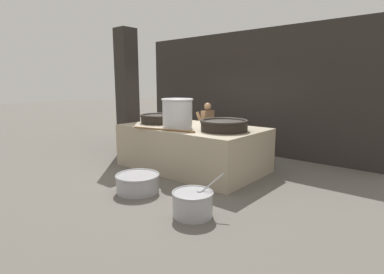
% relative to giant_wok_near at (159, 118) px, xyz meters
% --- Properties ---
extents(ground_plane, '(60.00, 60.00, 0.00)m').
position_rel_giant_wok_near_xyz_m(ground_plane, '(1.05, 0.06, -1.14)').
color(ground_plane, '#666059').
extents(back_wall, '(7.51, 0.24, 3.50)m').
position_rel_giant_wok_near_xyz_m(back_wall, '(1.05, 2.57, 0.61)').
color(back_wall, '#2D2826').
rests_on(back_wall, ground_plane).
extents(support_pillar, '(0.47, 0.47, 3.50)m').
position_rel_giant_wok_near_xyz_m(support_pillar, '(-1.33, 0.04, 0.61)').
color(support_pillar, '#2D2826').
rests_on(support_pillar, ground_plane).
extents(hearth_platform, '(3.30, 1.94, 1.01)m').
position_rel_giant_wok_near_xyz_m(hearth_platform, '(1.05, 0.06, -0.63)').
color(hearth_platform, tan).
rests_on(hearth_platform, ground_plane).
extents(giant_wok_near, '(0.96, 0.96, 0.23)m').
position_rel_giant_wok_near_xyz_m(giant_wok_near, '(0.00, 0.00, 0.00)').
color(giant_wok_near, black).
rests_on(giant_wok_near, hearth_platform).
extents(giant_wok_far, '(1.03, 1.03, 0.24)m').
position_rel_giant_wok_near_xyz_m(giant_wok_far, '(2.00, -0.01, 0.01)').
color(giant_wok_far, black).
rests_on(giant_wok_far, hearth_platform).
extents(stock_pot, '(0.71, 0.71, 0.67)m').
position_rel_giant_wok_near_xyz_m(stock_pot, '(0.98, -0.37, 0.22)').
color(stock_pot, silver).
rests_on(stock_pot, hearth_platform).
extents(stirring_paddle, '(1.50, 0.41, 0.04)m').
position_rel_giant_wok_near_xyz_m(stirring_paddle, '(1.02, -0.79, -0.10)').
color(stirring_paddle, brown).
rests_on(stirring_paddle, hearth_platform).
extents(cook, '(0.34, 0.53, 1.49)m').
position_rel_giant_wok_near_xyz_m(cook, '(0.49, 1.38, -0.33)').
color(cook, '#9E7551').
rests_on(cook, ground_plane).
extents(prep_bowl_vegetables, '(0.64, 0.77, 0.64)m').
position_rel_giant_wok_near_xyz_m(prep_bowl_vegetables, '(2.78, -1.96, -0.92)').
color(prep_bowl_vegetables, '#9E9EA3').
rests_on(prep_bowl_vegetables, ground_plane).
extents(prep_bowl_meat, '(0.83, 0.83, 0.34)m').
position_rel_giant_wok_near_xyz_m(prep_bowl_meat, '(1.32, -1.83, -0.95)').
color(prep_bowl_meat, '#9E9EA3').
rests_on(prep_bowl_meat, ground_plane).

